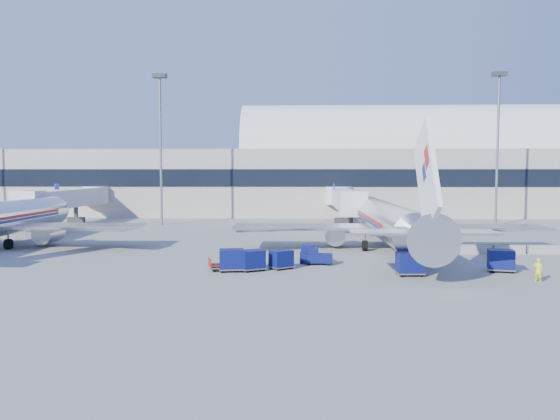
{
  "coord_description": "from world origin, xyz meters",
  "views": [
    {
      "loc": [
        0.54,
        -51.65,
        8.02
      ],
      "look_at": [
        -1.3,
        6.0,
        3.99
      ],
      "focal_mm": 35.0,
      "sensor_mm": 36.0,
      "label": 1
    }
  ],
  "objects_px": {
    "mast_west": "(160,127)",
    "cart_solo_near": "(410,263)",
    "tug_lead": "(318,257)",
    "tug_left": "(308,254)",
    "tug_right": "(416,256)",
    "cart_solo_far": "(501,260)",
    "barrier_mid": "(509,249)",
    "jetbridge_near": "(344,199)",
    "jetbridge_mid": "(70,199)",
    "cart_train_b": "(252,260)",
    "barrier_far": "(543,250)",
    "airliner_main": "(389,222)",
    "ramp_worker": "(538,270)",
    "cart_open_red": "(222,266)",
    "cart_train_c": "(232,260)",
    "barrier_near": "(475,249)",
    "cart_train_a": "(281,259)",
    "mast_east": "(498,126)"
  },
  "relations": [
    {
      "from": "airliner_main",
      "to": "cart_train_a",
      "type": "xyz_separation_m",
      "value": [
        -10.79,
        -11.53,
        -2.09
      ]
    },
    {
      "from": "cart_train_a",
      "to": "cart_train_c",
      "type": "distance_m",
      "value": 4.15
    },
    {
      "from": "barrier_far",
      "to": "jetbridge_near",
      "type": "bearing_deg",
      "value": 120.55
    },
    {
      "from": "tug_lead",
      "to": "tug_right",
      "type": "height_order",
      "value": "tug_lead"
    },
    {
      "from": "barrier_mid",
      "to": "cart_train_a",
      "type": "xyz_separation_m",
      "value": [
        -22.09,
        -9.02,
        0.39
      ]
    },
    {
      "from": "jetbridge_near",
      "to": "ramp_worker",
      "type": "bearing_deg",
      "value": -76.06
    },
    {
      "from": "cart_open_red",
      "to": "mast_west",
      "type": "bearing_deg",
      "value": 93.7
    },
    {
      "from": "jetbridge_near",
      "to": "tug_right",
      "type": "bearing_deg",
      "value": -84.33
    },
    {
      "from": "mast_west",
      "to": "cart_solo_near",
      "type": "relative_size",
      "value": 10.6
    },
    {
      "from": "cart_train_c",
      "to": "ramp_worker",
      "type": "relative_size",
      "value": 1.29
    },
    {
      "from": "cart_train_a",
      "to": "barrier_near",
      "type": "bearing_deg",
      "value": -10.63
    },
    {
      "from": "cart_solo_near",
      "to": "airliner_main",
      "type": "bearing_deg",
      "value": 83.43
    },
    {
      "from": "cart_train_a",
      "to": "cart_solo_far",
      "type": "distance_m",
      "value": 17.7
    },
    {
      "from": "cart_train_c",
      "to": "cart_solo_near",
      "type": "xyz_separation_m",
      "value": [
        13.99,
        -1.31,
        -0.0
      ]
    },
    {
      "from": "barrier_mid",
      "to": "cart_solo_far",
      "type": "xyz_separation_m",
      "value": [
        -4.4,
        -9.75,
        0.51
      ]
    },
    {
      "from": "tug_right",
      "to": "cart_solo_far",
      "type": "distance_m",
      "value": 7.25
    },
    {
      "from": "barrier_far",
      "to": "tug_lead",
      "type": "height_order",
      "value": "tug_lead"
    },
    {
      "from": "jetbridge_near",
      "to": "barrier_near",
      "type": "height_order",
      "value": "jetbridge_near"
    },
    {
      "from": "ramp_worker",
      "to": "airliner_main",
      "type": "bearing_deg",
      "value": -24.52
    },
    {
      "from": "barrier_mid",
      "to": "jetbridge_near",
      "type": "bearing_deg",
      "value": 115.44
    },
    {
      "from": "tug_right",
      "to": "cart_train_b",
      "type": "bearing_deg",
      "value": -134.5
    },
    {
      "from": "cart_train_c",
      "to": "cart_solo_near",
      "type": "height_order",
      "value": "cart_train_c"
    },
    {
      "from": "mast_west",
      "to": "barrier_near",
      "type": "xyz_separation_m",
      "value": [
        38.0,
        -28.0,
        -14.34
      ]
    },
    {
      "from": "jetbridge_near",
      "to": "barrier_far",
      "type": "height_order",
      "value": "jetbridge_near"
    },
    {
      "from": "jetbridge_mid",
      "to": "cart_train_b",
      "type": "xyz_separation_m",
      "value": [
        31.28,
        -38.77,
        -3.02
      ]
    },
    {
      "from": "barrier_mid",
      "to": "barrier_far",
      "type": "relative_size",
      "value": 1.0
    },
    {
      "from": "barrier_near",
      "to": "tug_right",
      "type": "distance_m",
      "value": 8.92
    },
    {
      "from": "tug_lead",
      "to": "tug_right",
      "type": "xyz_separation_m",
      "value": [
        8.68,
        1.17,
        -0.09
      ]
    },
    {
      "from": "jetbridge_mid",
      "to": "cart_open_red",
      "type": "xyz_separation_m",
      "value": [
        28.79,
        -38.74,
        -3.55
      ]
    },
    {
      "from": "tug_left",
      "to": "barrier_mid",
      "type": "bearing_deg",
      "value": -68.34
    },
    {
      "from": "tug_right",
      "to": "airliner_main",
      "type": "bearing_deg",
      "value": 125.25
    },
    {
      "from": "airliner_main",
      "to": "ramp_worker",
      "type": "distance_m",
      "value": 18.24
    },
    {
      "from": "mast_east",
      "to": "barrier_mid",
      "type": "bearing_deg",
      "value": -107.26
    },
    {
      "from": "jetbridge_mid",
      "to": "cart_train_c",
      "type": "relative_size",
      "value": 12.09
    },
    {
      "from": "cart_train_b",
      "to": "cart_solo_far",
      "type": "height_order",
      "value": "cart_solo_far"
    },
    {
      "from": "tug_right",
      "to": "cart_solo_far",
      "type": "xyz_separation_m",
      "value": [
        5.89,
        -4.22,
        0.36
      ]
    },
    {
      "from": "barrier_mid",
      "to": "tug_left",
      "type": "distance_m",
      "value": 20.59
    },
    {
      "from": "mast_west",
      "to": "cart_solo_far",
      "type": "bearing_deg",
      "value": -45.66
    },
    {
      "from": "airliner_main",
      "to": "cart_train_b",
      "type": "xyz_separation_m",
      "value": [
        -13.12,
        -12.47,
        -2.02
      ]
    },
    {
      "from": "mast_west",
      "to": "barrier_mid",
      "type": "relative_size",
      "value": 7.53
    },
    {
      "from": "jetbridge_near",
      "to": "tug_left",
      "type": "bearing_deg",
      "value": -100.1
    },
    {
      "from": "barrier_mid",
      "to": "cart_train_b",
      "type": "height_order",
      "value": "cart_train_b"
    },
    {
      "from": "barrier_mid",
      "to": "cart_train_c",
      "type": "distance_m",
      "value": 28.0
    },
    {
      "from": "airliner_main",
      "to": "cart_solo_far",
      "type": "relative_size",
      "value": 16.07
    },
    {
      "from": "cart_solo_far",
      "to": "cart_open_red",
      "type": "xyz_separation_m",
      "value": [
        -22.51,
        -0.18,
        -0.58
      ]
    },
    {
      "from": "tug_lead",
      "to": "tug_left",
      "type": "xyz_separation_m",
      "value": [
        -0.85,
        1.12,
        0.05
      ]
    },
    {
      "from": "tug_left",
      "to": "ramp_worker",
      "type": "bearing_deg",
      "value": -110.01
    },
    {
      "from": "tug_lead",
      "to": "jetbridge_mid",
      "type": "bearing_deg",
      "value": 138.79
    },
    {
      "from": "barrier_near",
      "to": "tug_left",
      "type": "distance_m",
      "value": 17.44
    },
    {
      "from": "tug_right",
      "to": "cart_open_red",
      "type": "xyz_separation_m",
      "value": [
        -16.62,
        -4.4,
        -0.22
      ]
    }
  ]
}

